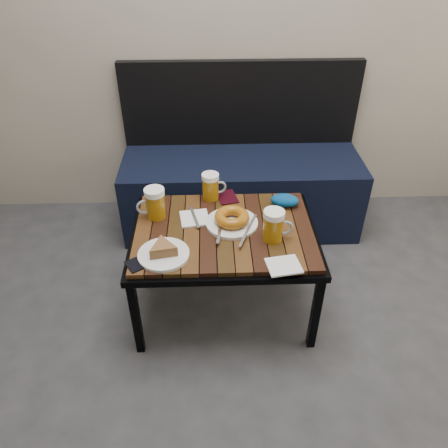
{
  "coord_description": "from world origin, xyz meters",
  "views": [
    {
      "loc": [
        -0.1,
        -0.52,
        1.65
      ],
      "look_at": [
        -0.05,
        1.04,
        0.5
      ],
      "focal_mm": 35.0,
      "sensor_mm": 36.0,
      "label": 1
    }
  ],
  "objects_px": {
    "cafe_table": "(224,237)",
    "bench": "(241,184)",
    "beer_mug_right": "(274,225)",
    "passport_burgundy": "(227,197)",
    "knit_pouch": "(285,200)",
    "plate_bagel": "(232,220)",
    "beer_mug_centre": "(211,186)",
    "passport_navy": "(141,263)",
    "plate_pie": "(163,251)",
    "beer_mug_left": "(155,203)"
  },
  "relations": [
    {
      "from": "beer_mug_left",
      "to": "knit_pouch",
      "type": "bearing_deg",
      "value": 175.4
    },
    {
      "from": "beer_mug_right",
      "to": "knit_pouch",
      "type": "relative_size",
      "value": 1.08
    },
    {
      "from": "bench",
      "to": "beer_mug_right",
      "type": "distance_m",
      "value": 0.85
    },
    {
      "from": "plate_bagel",
      "to": "cafe_table",
      "type": "bearing_deg",
      "value": -138.31
    },
    {
      "from": "passport_burgundy",
      "to": "knit_pouch",
      "type": "height_order",
      "value": "knit_pouch"
    },
    {
      "from": "plate_bagel",
      "to": "passport_burgundy",
      "type": "distance_m",
      "value": 0.23
    },
    {
      "from": "beer_mug_right",
      "to": "passport_burgundy",
      "type": "bearing_deg",
      "value": 118.92
    },
    {
      "from": "bench",
      "to": "plate_pie",
      "type": "xyz_separation_m",
      "value": [
        -0.39,
        -0.9,
        0.22
      ]
    },
    {
      "from": "knit_pouch",
      "to": "plate_bagel",
      "type": "bearing_deg",
      "value": -150.55
    },
    {
      "from": "beer_mug_left",
      "to": "plate_pie",
      "type": "height_order",
      "value": "beer_mug_left"
    },
    {
      "from": "passport_navy",
      "to": "cafe_table",
      "type": "bearing_deg",
      "value": 89.27
    },
    {
      "from": "plate_pie",
      "to": "passport_navy",
      "type": "relative_size",
      "value": 1.9
    },
    {
      "from": "beer_mug_centre",
      "to": "passport_navy",
      "type": "height_order",
      "value": "beer_mug_centre"
    },
    {
      "from": "beer_mug_centre",
      "to": "plate_bagel",
      "type": "xyz_separation_m",
      "value": [
        0.09,
        -0.23,
        -0.04
      ]
    },
    {
      "from": "beer_mug_left",
      "to": "passport_navy",
      "type": "height_order",
      "value": "beer_mug_left"
    },
    {
      "from": "plate_pie",
      "to": "passport_burgundy",
      "type": "xyz_separation_m",
      "value": [
        0.28,
        0.44,
        -0.02
      ]
    },
    {
      "from": "plate_bagel",
      "to": "knit_pouch",
      "type": "distance_m",
      "value": 0.3
    },
    {
      "from": "plate_pie",
      "to": "plate_bagel",
      "type": "bearing_deg",
      "value": 35.33
    },
    {
      "from": "beer_mug_left",
      "to": "beer_mug_centre",
      "type": "relative_size",
      "value": 1.11
    },
    {
      "from": "cafe_table",
      "to": "knit_pouch",
      "type": "relative_size",
      "value": 6.24
    },
    {
      "from": "beer_mug_centre",
      "to": "plate_bagel",
      "type": "height_order",
      "value": "beer_mug_centre"
    },
    {
      "from": "cafe_table",
      "to": "beer_mug_centre",
      "type": "height_order",
      "value": "beer_mug_centre"
    },
    {
      "from": "cafe_table",
      "to": "knit_pouch",
      "type": "xyz_separation_m",
      "value": [
        0.3,
        0.18,
        0.07
      ]
    },
    {
      "from": "passport_navy",
      "to": "plate_bagel",
      "type": "bearing_deg",
      "value": 90.28
    },
    {
      "from": "beer_mug_right",
      "to": "passport_burgundy",
      "type": "distance_m",
      "value": 0.39
    },
    {
      "from": "bench",
      "to": "passport_burgundy",
      "type": "xyz_separation_m",
      "value": [
        -0.11,
        -0.46,
        0.2
      ]
    },
    {
      "from": "cafe_table",
      "to": "plate_bagel",
      "type": "relative_size",
      "value": 2.74
    },
    {
      "from": "passport_navy",
      "to": "passport_burgundy",
      "type": "distance_m",
      "value": 0.61
    },
    {
      "from": "beer_mug_left",
      "to": "beer_mug_right",
      "type": "xyz_separation_m",
      "value": [
        0.52,
        -0.19,
        -0.0
      ]
    },
    {
      "from": "bench",
      "to": "beer_mug_right",
      "type": "xyz_separation_m",
      "value": [
        0.08,
        -0.8,
        0.27
      ]
    },
    {
      "from": "beer_mug_right",
      "to": "passport_burgundy",
      "type": "height_order",
      "value": "beer_mug_right"
    },
    {
      "from": "plate_pie",
      "to": "beer_mug_left",
      "type": "bearing_deg",
      "value": 101.27
    },
    {
      "from": "passport_burgundy",
      "to": "beer_mug_left",
      "type": "bearing_deg",
      "value": -168.94
    },
    {
      "from": "plate_bagel",
      "to": "passport_burgundy",
      "type": "bearing_deg",
      "value": 92.99
    },
    {
      "from": "beer_mug_centre",
      "to": "beer_mug_right",
      "type": "relative_size",
      "value": 0.92
    },
    {
      "from": "cafe_table",
      "to": "bench",
      "type": "bearing_deg",
      "value": 79.75
    },
    {
      "from": "passport_navy",
      "to": "passport_burgundy",
      "type": "height_order",
      "value": "same"
    },
    {
      "from": "cafe_table",
      "to": "beer_mug_right",
      "type": "distance_m",
      "value": 0.25
    },
    {
      "from": "passport_burgundy",
      "to": "beer_mug_right",
      "type": "bearing_deg",
      "value": -74.25
    },
    {
      "from": "beer_mug_centre",
      "to": "plate_pie",
      "type": "distance_m",
      "value": 0.48
    },
    {
      "from": "passport_navy",
      "to": "passport_burgundy",
      "type": "bearing_deg",
      "value": 109.23
    },
    {
      "from": "knit_pouch",
      "to": "passport_burgundy",
      "type": "bearing_deg",
      "value": 163.87
    },
    {
      "from": "plate_bagel",
      "to": "passport_navy",
      "type": "distance_m",
      "value": 0.46
    },
    {
      "from": "bench",
      "to": "plate_pie",
      "type": "distance_m",
      "value": 1.0
    },
    {
      "from": "plate_pie",
      "to": "passport_navy",
      "type": "xyz_separation_m",
      "value": [
        -0.09,
        -0.04,
        -0.02
      ]
    },
    {
      "from": "beer_mug_right",
      "to": "plate_pie",
      "type": "relative_size",
      "value": 0.68
    },
    {
      "from": "plate_pie",
      "to": "passport_burgundy",
      "type": "distance_m",
      "value": 0.52
    },
    {
      "from": "bench",
      "to": "beer_mug_centre",
      "type": "bearing_deg",
      "value": -111.85
    },
    {
      "from": "bench",
      "to": "plate_bagel",
      "type": "distance_m",
      "value": 0.73
    },
    {
      "from": "beer_mug_right",
      "to": "passport_navy",
      "type": "height_order",
      "value": "beer_mug_right"
    }
  ]
}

